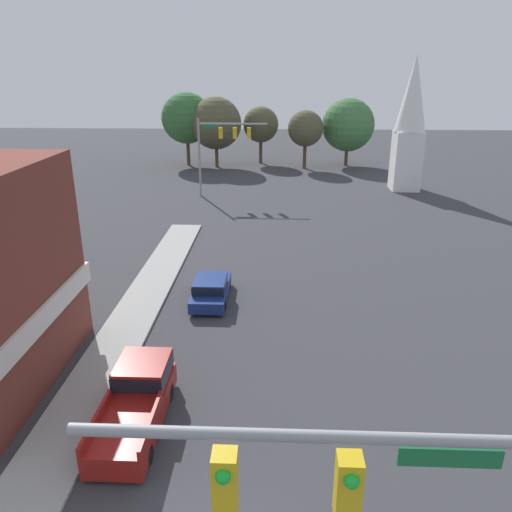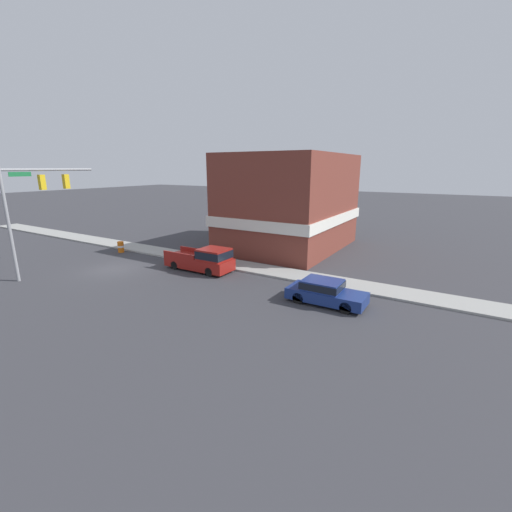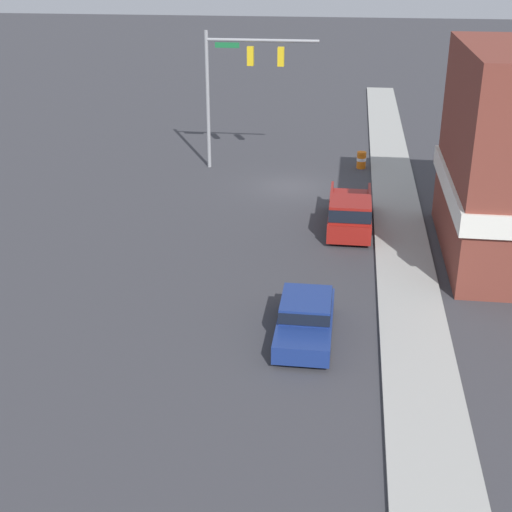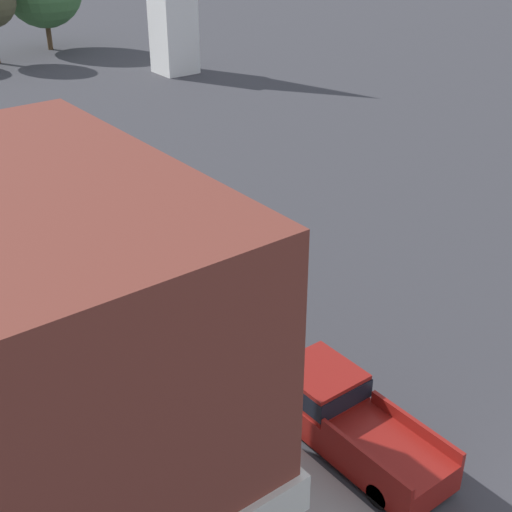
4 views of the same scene
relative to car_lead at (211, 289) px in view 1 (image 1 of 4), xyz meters
name	(u,v)px [view 1 (image 1 of 4)]	position (x,y,z in m)	size (l,w,h in m)	color
far_signal_assembly	(221,140)	(-1.92, 24.21, 4.86)	(6.80, 0.49, 7.60)	gray
car_lead	(211,289)	(0.00, 0.00, 0.00)	(1.85, 4.45, 1.37)	black
pickup_truck_parked	(138,398)	(-1.38, -10.04, 0.18)	(1.97, 5.42, 1.84)	black
church_steeple	(410,121)	(17.02, 27.97, 6.33)	(3.09, 3.09, 13.48)	white
backdrop_tree_left_far	(187,118)	(-8.26, 41.23, 5.34)	(6.49, 6.49, 9.31)	#4C3823
backdrop_tree_left_mid	(216,123)	(-4.36, 40.19, 4.82)	(6.55, 6.55, 8.82)	#4C3823
backdrop_tree_center	(261,125)	(1.28, 43.19, 4.36)	(4.68, 4.68, 7.44)	#4C3823
backdrop_tree_right_mid	(306,129)	(7.04, 39.55, 4.28)	(4.47, 4.47, 7.26)	#4C3823
backdrop_tree_right_far	(348,125)	(12.65, 41.85, 4.51)	(6.75, 6.75, 8.62)	#4C3823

